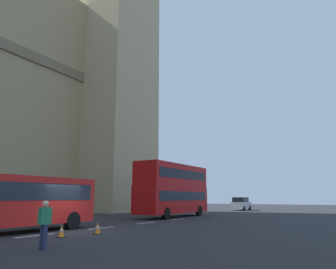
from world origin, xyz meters
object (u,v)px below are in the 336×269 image
object	(u,v)px
pedestrian_near_cones	(44,223)
traffic_cone_west	(61,231)
double_decker_bus	(173,188)
traffic_cone_middle	(98,228)
sedan_lead	(241,204)

from	to	relation	value
pedestrian_near_cones	traffic_cone_west	bearing A→B (deg)	39.43
traffic_cone_west	pedestrian_near_cones	bearing A→B (deg)	-140.57
double_decker_bus	pedestrian_near_cones	world-z (taller)	double_decker_bus
traffic_cone_west	pedestrian_near_cones	world-z (taller)	pedestrian_near_cones
double_decker_bus	traffic_cone_west	distance (m)	16.97
double_decker_bus	pedestrian_near_cones	size ratio (longest dim) A/B	5.88
double_decker_bus	traffic_cone_west	bearing A→B (deg)	-167.66
traffic_cone_middle	double_decker_bus	bearing A→B (deg)	15.48
traffic_cone_west	traffic_cone_middle	distance (m)	1.99
double_decker_bus	traffic_cone_middle	world-z (taller)	double_decker_bus
double_decker_bus	sedan_lead	size ratio (longest dim) A/B	2.26
traffic_cone_middle	sedan_lead	bearing A→B (deg)	6.68
sedan_lead	pedestrian_near_cones	bearing A→B (deg)	-171.39
traffic_cone_west	traffic_cone_middle	xyz separation A→B (m)	(1.95, -0.41, 0.00)
double_decker_bus	pedestrian_near_cones	bearing A→B (deg)	-162.96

